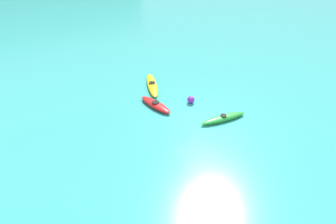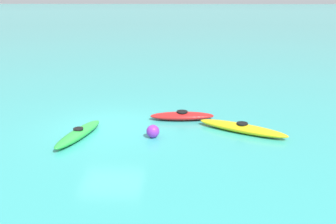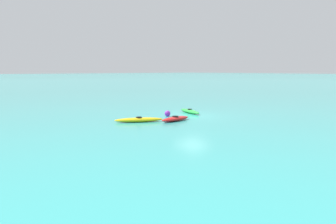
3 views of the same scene
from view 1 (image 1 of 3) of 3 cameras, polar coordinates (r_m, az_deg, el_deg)
name	(u,v)px [view 1 (image 1 of 3)]	position (r m, az deg, el deg)	size (l,w,h in m)	color
ground_plane	(198,121)	(18.34, 5.51, -1.71)	(600.00, 600.00, 0.00)	#38ADA8
kayak_yellow	(152,85)	(21.80, -2.97, 5.04)	(2.26, 3.35, 0.37)	yellow
kayak_red	(156,105)	(19.51, -2.31, 1.38)	(0.87, 2.68, 0.37)	red
kayak_green	(223,118)	(18.54, 10.19, -1.11)	(3.02, 1.30, 0.37)	green
buoy_purple	(191,100)	(19.93, 4.27, 2.30)	(0.47, 0.47, 0.47)	purple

